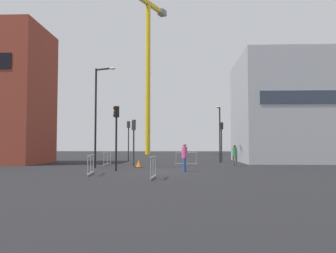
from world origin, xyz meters
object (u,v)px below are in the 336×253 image
Objects in this scene: streetlamp_short at (219,129)px; pedestrian_waiting at (235,154)px; traffic_light_far at (116,127)px; traffic_light_verge at (134,135)px; traffic_light_median at (129,134)px; pedestrian_walking at (185,155)px; traffic_light_island at (222,135)px; traffic_cone_by_barrier at (139,164)px; traffic_light_corner at (134,134)px; construction_crane at (147,54)px; streetlamp_tall at (98,109)px.

streetlamp_short is 5.82m from pedestrian_waiting.
traffic_light_verge is at bearing 86.22° from traffic_light_far.
traffic_light_median reaches higher than pedestrian_walking.
traffic_light_median is 2.40× the size of pedestrian_walking.
streetlamp_short is 1.49× the size of traffic_light_verge.
traffic_light_island is 7.05× the size of traffic_cone_by_barrier.
traffic_light_corner reaches higher than traffic_light_verge.
construction_crane is 6.83× the size of traffic_light_median.
streetlamp_short is 2.20m from traffic_light_island.
streetlamp_tall is 14.30m from traffic_light_island.
pedestrian_waiting is at bearing -43.54° from traffic_light_median.
pedestrian_waiting is at bearing -88.63° from traffic_light_island.
pedestrian_walking reaches higher than pedestrian_waiting.
traffic_light_far is at bearing 176.86° from pedestrian_walking.
traffic_light_corner reaches higher than traffic_cone_by_barrier.
pedestrian_waiting is 7.57m from traffic_cone_by_barrier.
traffic_light_far is 12.16m from traffic_light_corner.
traffic_light_island is (7.71, 7.72, 0.24)m from traffic_light_verge.
traffic_light_far is at bearing -58.03° from streetlamp_tall.
pedestrian_waiting is (3.96, 5.98, -0.05)m from pedestrian_walking.
pedestrian_walking is 5.29m from traffic_cone_by_barrier.
pedestrian_walking is 7.17m from pedestrian_waiting.
traffic_light_corner is 6.77m from traffic_light_verge.
traffic_cone_by_barrier is at bearing -127.18° from traffic_light_island.
construction_crane is at bearing 94.81° from traffic_cone_by_barrier.
construction_crane is at bearing 98.87° from pedestrian_walking.
traffic_light_corner is (1.37, 9.08, -1.47)m from streetlamp_tall.
traffic_light_median is at bearing 136.46° from pedestrian_waiting.
streetlamp_short reaches higher than pedestrian_waiting.
pedestrian_waiting is at bearing 34.83° from traffic_light_far.
traffic_cone_by_barrier is at bearing 14.21° from streetlamp_tall.
construction_crane is at bearing 108.04° from streetlamp_short.
traffic_light_far is 7.35× the size of traffic_cone_by_barrier.
traffic_cone_by_barrier is at bearing -79.73° from traffic_light_corner.
traffic_light_far is 15.09m from traffic_light_median.
traffic_light_median is (-0.96, 2.86, 0.03)m from traffic_light_corner.
pedestrian_walking is at bearing -28.05° from streetlamp_tall.
traffic_light_island is (8.62, 1.03, -0.13)m from traffic_light_corner.
traffic_light_island is (0.42, 2.09, -0.56)m from streetlamp_short.
traffic_light_far is at bearing -124.62° from streetlamp_short.
streetlamp_short is at bearing 73.46° from pedestrian_walking.
traffic_light_median is (-1.51, 15.01, 0.06)m from traffic_light_far.
construction_crane is 8.11× the size of traffic_light_verge.
traffic_light_island is at bearing -69.96° from construction_crane.
traffic_light_median is at bearing 101.06° from traffic_light_verge.
traffic_light_verge is 10.91m from traffic_light_island.
pedestrian_walking is 1.05× the size of pedestrian_waiting.
traffic_cone_by_barrier is (-3.33, 4.04, -0.76)m from pedestrian_walking.
streetlamp_tall is 1.84× the size of traffic_light_island.
traffic_cone_by_barrier is at bearing -70.01° from traffic_light_verge.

